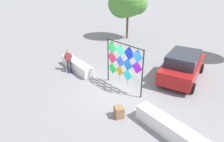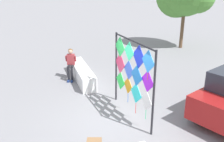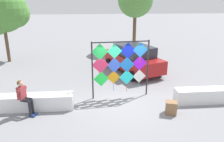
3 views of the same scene
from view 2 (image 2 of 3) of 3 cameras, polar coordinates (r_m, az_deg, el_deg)
name	(u,v)px [view 2 (image 2 of 3)]	position (r m, az deg, el deg)	size (l,w,h in m)	color
ground	(115,119)	(8.96, 0.61, -10.85)	(120.00, 120.00, 0.00)	gray
plaza_ledge_left	(82,73)	(12.22, -6.83, -0.53)	(3.33, 0.64, 0.67)	white
kite_display_rack	(132,71)	(8.57, 4.66, -0.01)	(2.73, 0.31, 2.76)	#232328
seated_vendor	(71,62)	(12.17, -9.36, 2.04)	(0.71, 0.59, 1.51)	black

